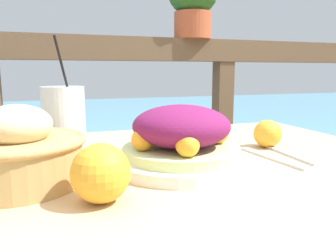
{
  "coord_description": "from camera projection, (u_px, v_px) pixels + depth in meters",
  "views": [
    {
      "loc": [
        -0.23,
        -0.58,
        0.95
      ],
      "look_at": [
        -0.01,
        0.07,
        0.84
      ],
      "focal_mm": 35.0,
      "sensor_mm": 36.0,
      "label": 1
    }
  ],
  "objects": [
    {
      "name": "orange_near_basket",
      "position": [
        267.0,
        134.0,
        0.76
      ],
      "size": [
        0.06,
        0.06,
        0.06
      ],
      "color": "#F9A328",
      "rests_on": "patio_table"
    },
    {
      "name": "drink_glass",
      "position": [
        64.0,
        121.0,
        0.69
      ],
      "size": [
        0.09,
        0.09,
        0.24
      ],
      "color": "silver",
      "rests_on": "patio_table"
    },
    {
      "name": "orange_near_glass",
      "position": [
        101.0,
        173.0,
        0.44
      ],
      "size": [
        0.08,
        0.08,
        0.08
      ],
      "color": "#F9A328",
      "rests_on": "patio_table"
    },
    {
      "name": "fork",
      "position": [
        272.0,
        158.0,
        0.66
      ],
      "size": [
        0.03,
        0.18,
        0.0
      ],
      "color": "silver",
      "rests_on": "patio_table"
    },
    {
      "name": "salad_plate",
      "position": [
        181.0,
        140.0,
        0.6
      ],
      "size": [
        0.26,
        0.26,
        0.12
      ],
      "color": "white",
      "rests_on": "patio_table"
    },
    {
      "name": "patio_table",
      "position": [
        185.0,
        220.0,
        0.67
      ],
      "size": [
        0.97,
        0.75,
        0.78
      ],
      "color": "tan",
      "rests_on": "ground_plane"
    },
    {
      "name": "railing_fence",
      "position": [
        120.0,
        117.0,
        1.3
      ],
      "size": [
        2.8,
        0.08,
        1.08
      ],
      "color": "brown",
      "rests_on": "ground_plane"
    },
    {
      "name": "bread_basket",
      "position": [
        18.0,
        153.0,
        0.51
      ],
      "size": [
        0.21,
        0.21,
        0.13
      ],
      "color": "tan",
      "rests_on": "patio_table"
    },
    {
      "name": "knife",
      "position": [
        287.0,
        153.0,
        0.7
      ],
      "size": [
        0.02,
        0.18,
        0.0
      ],
      "color": "silver",
      "rests_on": "patio_table"
    },
    {
      "name": "sea_backdrop",
      "position": [
        80.0,
        135.0,
        3.72
      ],
      "size": [
        12.0,
        4.0,
        0.47
      ],
      "color": "#568EA8",
      "rests_on": "ground_plane"
    }
  ]
}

